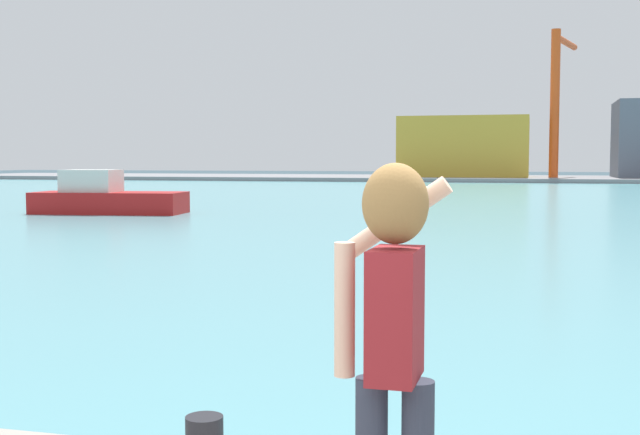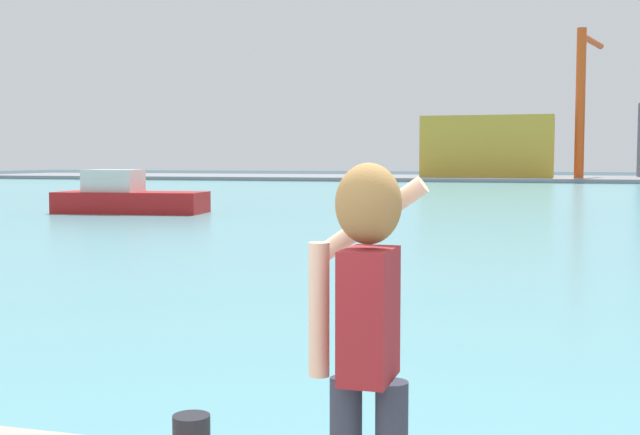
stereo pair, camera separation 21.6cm
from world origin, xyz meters
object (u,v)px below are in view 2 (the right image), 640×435
object	(u,v)px
boat_moored	(127,198)
port_crane	(583,89)
warehouse_left	(489,147)
person_photographer	(367,322)

from	to	relation	value
boat_moored	port_crane	xyz separation A→B (m)	(20.71, 60.66, 9.32)
boat_moored	warehouse_left	world-z (taller)	warehouse_left
boat_moored	warehouse_left	size ratio (longest dim) A/B	0.48
person_photographer	warehouse_left	size ratio (longest dim) A/B	0.12
boat_moored	port_crane	bearing A→B (deg)	64.26
boat_moored	warehouse_left	distance (m)	62.93
warehouse_left	port_crane	xyz separation A→B (m)	(9.98, -1.27, 6.22)
warehouse_left	port_crane	distance (m)	11.82
boat_moored	port_crane	size ratio (longest dim) A/B	0.43
boat_moored	port_crane	distance (m)	64.77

